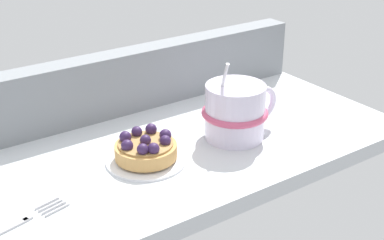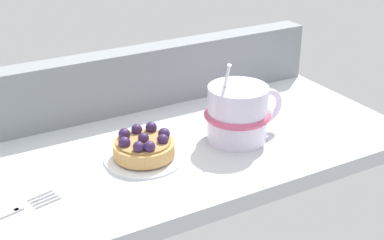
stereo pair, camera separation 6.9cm
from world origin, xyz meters
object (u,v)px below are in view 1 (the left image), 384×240
Objects in this scene: dessert_plate at (146,159)px; dessert_fork at (6,228)px; coffee_mug at (236,111)px; raspberry_tart at (146,148)px.

dessert_plate reaches higher than dessert_fork.
coffee_mug is (15.45, -1.20, 3.99)cm from dessert_plate.
dessert_plate is 1.81cm from raspberry_tart.
raspberry_tart is 15.63cm from coffee_mug.
raspberry_tart is 22.46cm from dessert_fork.
dessert_fork is at bearing -167.54° from dessert_plate.
raspberry_tart is at bearing 45.78° from dessert_plate.
coffee_mug is at bearing -4.43° from dessert_plate.
dessert_plate is 0.70× the size of dessert_fork.
coffee_mug is at bearing 5.56° from dessert_fork.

